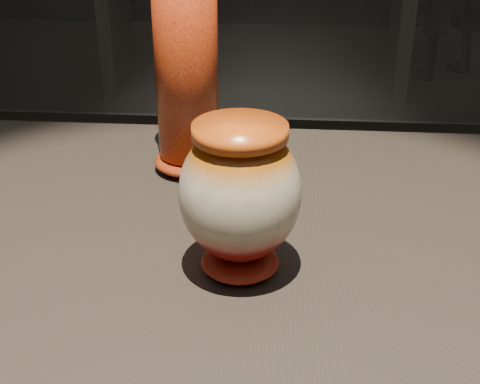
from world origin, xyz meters
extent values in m
cube|color=black|center=(0.00, 0.00, 0.88)|extent=(2.00, 0.80, 0.05)
ellipsoid|color=maroon|center=(-0.16, -0.05, 0.91)|extent=(0.11, 0.11, 0.03)
ellipsoid|color=beige|center=(-0.16, -0.05, 1.00)|extent=(0.17, 0.17, 0.16)
cylinder|color=#BC5D11|center=(-0.16, -0.05, 1.07)|extent=(0.13, 0.13, 0.01)
ellipsoid|color=#C44E0D|center=(-0.26, 0.22, 0.91)|extent=(0.13, 0.13, 0.03)
cylinder|color=#C44E0D|center=(-0.26, 0.22, 1.08)|extent=(0.11, 0.11, 0.30)
cube|color=black|center=(-1.18, 3.28, 0.42)|extent=(0.08, 0.50, 0.85)
cube|color=black|center=(0.52, 3.28, 0.42)|extent=(0.08, 0.50, 0.85)
camera|label=1|loc=(-0.11, -0.69, 1.34)|focal=50.00mm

